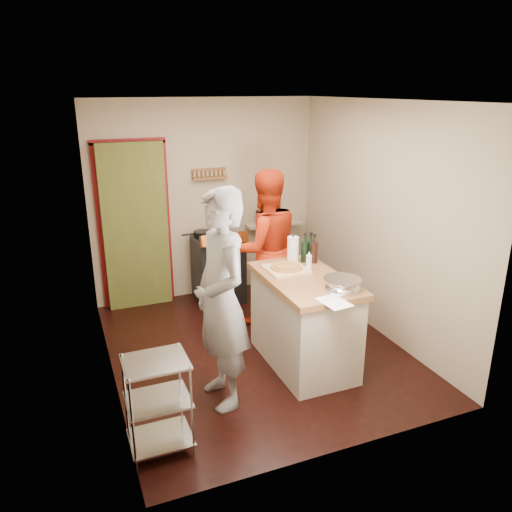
{
  "coord_description": "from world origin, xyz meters",
  "views": [
    {
      "loc": [
        -1.8,
        -4.5,
        2.72
      ],
      "look_at": [
        0.01,
        0.0,
        1.07
      ],
      "focal_mm": 35.0,
      "sensor_mm": 36.0,
      "label": 1
    }
  ],
  "objects_px": {
    "person_stripe": "(221,300)",
    "person_red": "(265,248)",
    "wire_shelving": "(158,401)",
    "island": "(304,319)",
    "stove": "(218,268)"
  },
  "relations": [
    {
      "from": "person_stripe",
      "to": "person_red",
      "type": "bearing_deg",
      "value": 140.24
    },
    {
      "from": "wire_shelving",
      "to": "person_stripe",
      "type": "distance_m",
      "value": 0.97
    },
    {
      "from": "wire_shelving",
      "to": "island",
      "type": "height_order",
      "value": "island"
    },
    {
      "from": "island",
      "to": "person_red",
      "type": "height_order",
      "value": "person_red"
    },
    {
      "from": "island",
      "to": "stove",
      "type": "bearing_deg",
      "value": 99.33
    },
    {
      "from": "wire_shelving",
      "to": "person_red",
      "type": "distance_m",
      "value": 2.49
    },
    {
      "from": "person_stripe",
      "to": "stove",
      "type": "bearing_deg",
      "value": 159.2
    },
    {
      "from": "person_red",
      "to": "stove",
      "type": "bearing_deg",
      "value": -68.07
    },
    {
      "from": "wire_shelving",
      "to": "island",
      "type": "xyz_separation_m",
      "value": [
        1.64,
        0.75,
        0.06
      ]
    },
    {
      "from": "island",
      "to": "person_stripe",
      "type": "bearing_deg",
      "value": -163.03
    },
    {
      "from": "person_stripe",
      "to": "person_red",
      "type": "distance_m",
      "value": 1.67
    },
    {
      "from": "wire_shelving",
      "to": "person_stripe",
      "type": "relative_size",
      "value": 0.41
    },
    {
      "from": "stove",
      "to": "person_stripe",
      "type": "height_order",
      "value": "person_stripe"
    },
    {
      "from": "person_stripe",
      "to": "person_red",
      "type": "xyz_separation_m",
      "value": [
        0.98,
        1.35,
        -0.05
      ]
    },
    {
      "from": "person_red",
      "to": "person_stripe",
      "type": "bearing_deg",
      "value": 54.69
    }
  ]
}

